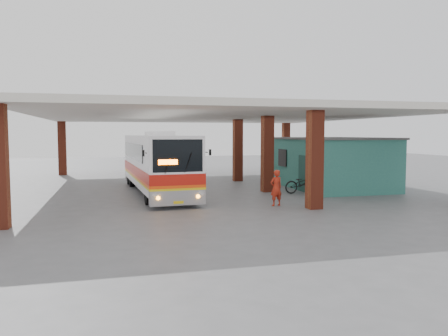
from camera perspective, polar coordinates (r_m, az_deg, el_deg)
The scene contains 8 objects.
ground at distance 21.61m, azimuth 0.91°, elevation -4.36°, with size 90.00×90.00×0.00m, color #515154.
brick_columns at distance 26.58m, azimuth 1.00°, elevation 1.99°, with size 20.10×21.60×4.35m.
canopy_roof at distance 27.81m, azimuth -1.69°, elevation 6.89°, with size 21.00×23.00×0.30m, color silver.
shop_building at distance 27.96m, azimuth 13.62°, elevation 0.73°, with size 5.20×8.20×3.11m.
coach_bus at distance 24.75m, azimuth -8.77°, elevation 0.70°, with size 3.12×11.98×3.46m.
motorcycle at distance 24.85m, azimuth 10.28°, elevation -1.98°, with size 0.74×2.13×1.12m, color black.
pedestrian at distance 20.27m, azimuth 6.82°, elevation -2.60°, with size 0.61×0.40×1.67m, color red.
red_chair at distance 31.21m, azimuth 5.73°, elevation -0.99°, with size 0.43×0.43×0.81m.
Camera 1 is at (-5.73, -20.58, 3.29)m, focal length 35.00 mm.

